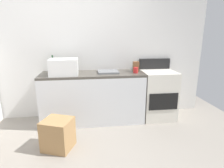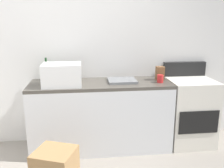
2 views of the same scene
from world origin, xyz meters
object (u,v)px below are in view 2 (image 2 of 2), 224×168
(microwave, at_px, (62,75))
(coffee_mug, at_px, (160,79))
(knife_block, at_px, (160,73))
(wine_bottle, at_px, (47,72))
(stove_oven, at_px, (189,110))

(microwave, relative_size, coffee_mug, 4.60)
(coffee_mug, height_order, knife_block, knife_block)
(wine_bottle, relative_size, coffee_mug, 3.00)
(knife_block, bearing_deg, wine_bottle, 173.85)
(stove_oven, relative_size, microwave, 2.39)
(stove_oven, height_order, knife_block, stove_oven)
(knife_block, bearing_deg, stove_oven, -6.20)
(wine_bottle, relative_size, knife_block, 1.67)
(microwave, relative_size, wine_bottle, 1.53)
(wine_bottle, distance_m, knife_block, 1.50)
(coffee_mug, bearing_deg, knife_block, 74.56)
(stove_oven, height_order, wine_bottle, wine_bottle)
(coffee_mug, bearing_deg, wine_bottle, 168.28)
(stove_oven, xyz_separation_m, coffee_mug, (-0.46, -0.09, 0.48))
(wine_bottle, height_order, coffee_mug, wine_bottle)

